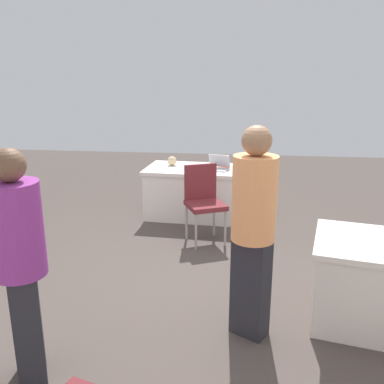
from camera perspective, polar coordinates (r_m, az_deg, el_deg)
name	(u,v)px	position (r m, az deg, el deg)	size (l,w,h in m)	color
ground_plane	(195,284)	(4.35, 0.39, -12.43)	(14.40, 14.40, 0.00)	#4C423D
table_foreground	(201,192)	(6.21, 1.29, 0.00)	(1.68, 0.97, 0.73)	silver
chair_tucked_right	(204,198)	(5.22, 1.61, -0.86)	(0.59, 0.59, 0.97)	#9E9993
person_presenter	(20,258)	(2.97, -22.47, -8.31)	(0.46, 0.46, 1.63)	#26262D
person_attendee_standing	(253,224)	(3.24, 8.36, -4.34)	(0.47, 0.47, 1.71)	#26262D
laptop_silver	(217,167)	(6.03, 3.45, 3.44)	(0.38, 0.36, 0.21)	silver
yarn_ball	(172,161)	(6.30, -2.75, 4.26)	(0.14, 0.14, 0.14)	beige
scissors_red	(223,168)	(6.13, 4.31, 3.31)	(0.18, 0.04, 0.01)	red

